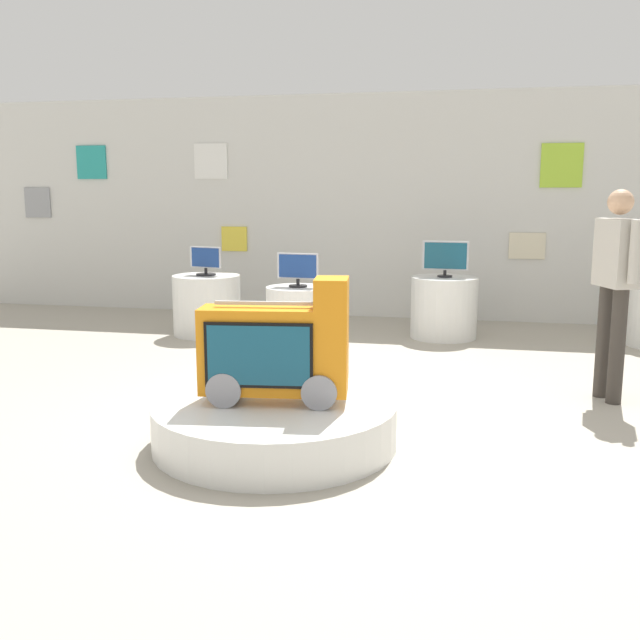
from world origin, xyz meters
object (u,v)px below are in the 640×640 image
Objects in this scene: display_pedestal_right_rear at (207,305)px; tv_on_right_rear at (206,261)px; display_pedestal_left_rear at (298,321)px; shopper_browsing_near_truck at (615,278)px; novelty_firetruck_tv at (277,353)px; tv_on_center_rear at (445,257)px; main_display_pedestal at (275,423)px; display_pedestal_center_rear at (444,307)px; tv_on_left_rear at (298,269)px.

display_pedestal_right_rear is 1.95× the size of tv_on_right_rear.
shopper_browsing_near_truck reaches higher than display_pedestal_left_rear.
novelty_firetruck_tv is 0.59× the size of shopper_browsing_near_truck.
tv_on_center_rear reaches higher than display_pedestal_left_rear.
novelty_firetruck_tv is at bearing -62.49° from display_pedestal_right_rear.
display_pedestal_left_rear is 1.98m from tv_on_center_rear.
main_display_pedestal is 2.31× the size of display_pedestal_left_rear.
tv_on_right_rear reaches higher than display_pedestal_center_rear.
display_pedestal_center_rear is (1.46, 1.20, 0.00)m from display_pedestal_left_rear.
shopper_browsing_near_truck reaches higher than tv_on_left_rear.
tv_on_left_rear is at bearing 100.76° from novelty_firetruck_tv.
display_pedestal_right_rear is (-1.32, 0.80, 0.00)m from display_pedestal_left_rear.
display_pedestal_left_rear is 1.73× the size of tv_on_right_rear.
tv_on_center_rear is 2.73m from shopper_browsing_near_truck.
display_pedestal_center_rear is (0.96, 3.91, 0.21)m from main_display_pedestal.
display_pedestal_left_rear is 1.62× the size of tv_on_left_rear.
novelty_firetruck_tv is at bearing -79.24° from tv_on_left_rear.
tv_on_left_rear is at bearing -140.51° from tv_on_center_rear.
tv_on_right_rear is (-1.81, 3.51, 0.74)m from main_display_pedestal.
shopper_browsing_near_truck is (1.43, -2.33, 0.65)m from display_pedestal_center_rear.
novelty_firetruck_tv is 1.26× the size of display_pedestal_right_rear.
main_display_pedestal is 2.05× the size of display_pedestal_right_rear.
display_pedestal_center_rear is at bearing 121.49° from shopper_browsing_near_truck.
tv_on_left_rear is at bearing 158.74° from shopper_browsing_near_truck.
tv_on_right_rear reaches higher than main_display_pedestal.
tv_on_center_rear is at bearing 76.18° from main_display_pedestal.
tv_on_center_rear is 0.31× the size of shopper_browsing_near_truck.
tv_on_center_rear is 1.28× the size of tv_on_right_rear.
novelty_firetruck_tv is 1.31× the size of display_pedestal_center_rear.
main_display_pedestal is at bearing -79.62° from display_pedestal_left_rear.
tv_on_right_rear reaches higher than display_pedestal_left_rear.
main_display_pedestal is 3.12× the size of tv_on_center_rear.
novelty_firetruck_tv is 2.29× the size of tv_on_left_rear.
display_pedestal_left_rear is 3.16m from shopper_browsing_near_truck.
tv_on_center_rear is (1.46, 1.20, 0.04)m from tv_on_left_rear.
shopper_browsing_near_truck is (4.20, -1.92, 0.12)m from tv_on_right_rear.
display_pedestal_center_rear is at bearing 76.48° from novelty_firetruck_tv.
novelty_firetruck_tv is 1.91× the size of tv_on_center_rear.
display_pedestal_center_rear is (1.46, 1.21, -0.55)m from tv_on_left_rear.
tv_on_left_rear is at bearing -31.31° from tv_on_right_rear.
display_pedestal_left_rear is at bearing -31.28° from display_pedestal_right_rear.
display_pedestal_left_rear is at bearing 158.68° from shopper_browsing_near_truck.
tv_on_right_rear is at bearing -171.66° from display_pedestal_center_rear.
display_pedestal_center_rear and display_pedestal_right_rear have the same top height.
main_display_pedestal is at bearing 167.41° from novelty_firetruck_tv.
display_pedestal_center_rear reaches higher than main_display_pedestal.
shopper_browsing_near_truck reaches higher than novelty_firetruck_tv.
display_pedestal_center_rear is 2.80m from display_pedestal_right_rear.
shopper_browsing_near_truck is at bearing 33.89° from novelty_firetruck_tv.
tv_on_right_rear reaches higher than display_pedestal_right_rear.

